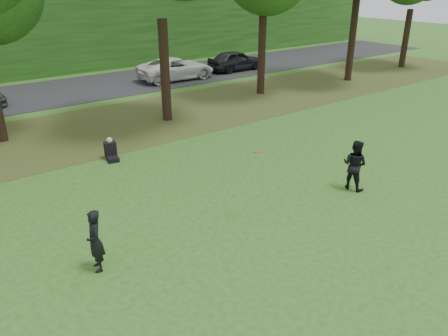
{
  "coord_description": "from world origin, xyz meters",
  "views": [
    {
      "loc": [
        -5.96,
        -5.42,
        6.3
      ],
      "look_at": [
        0.9,
        3.67,
        1.3
      ],
      "focal_mm": 35.0,
      "sensor_mm": 36.0,
      "label": 1
    }
  ],
  "objects_px": {
    "player_left": "(95,241)",
    "seated_person": "(111,151)",
    "player_right": "(354,165)",
    "frisbee": "(258,153)"
  },
  "relations": [
    {
      "from": "player_right",
      "to": "seated_person",
      "type": "height_order",
      "value": "player_right"
    },
    {
      "from": "player_left",
      "to": "frisbee",
      "type": "bearing_deg",
      "value": 94.23
    },
    {
      "from": "player_right",
      "to": "player_left",
      "type": "bearing_deg",
      "value": 72.22
    },
    {
      "from": "player_right",
      "to": "frisbee",
      "type": "bearing_deg",
      "value": 71.67
    },
    {
      "from": "player_right",
      "to": "seated_person",
      "type": "distance_m",
      "value": 8.77
    },
    {
      "from": "player_left",
      "to": "seated_person",
      "type": "distance_m",
      "value": 6.91
    },
    {
      "from": "player_left",
      "to": "player_right",
      "type": "height_order",
      "value": "player_right"
    },
    {
      "from": "player_right",
      "to": "frisbee",
      "type": "distance_m",
      "value": 3.95
    },
    {
      "from": "player_right",
      "to": "seated_person",
      "type": "xyz_separation_m",
      "value": [
        -5.21,
        7.04,
        -0.51
      ]
    },
    {
      "from": "frisbee",
      "to": "seated_person",
      "type": "height_order",
      "value": "frisbee"
    }
  ]
}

